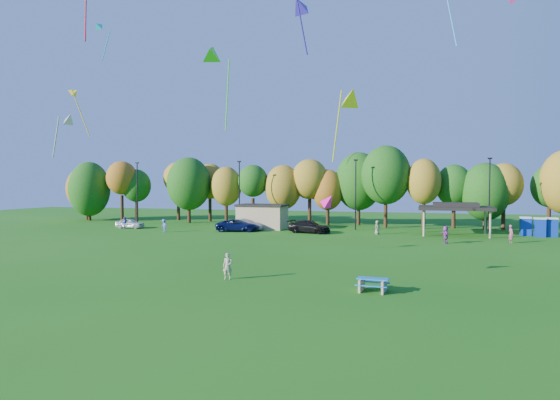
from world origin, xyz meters
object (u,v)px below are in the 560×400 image
(kite_flyer, at_px, (228,266))
(car_b, at_px, (245,225))
(car_a, at_px, (130,223))
(car_c, at_px, (238,225))
(porta_potties, at_px, (539,227))
(picnic_table, at_px, (373,284))
(car_d, at_px, (309,227))

(kite_flyer, distance_m, car_b, 31.97)
(car_a, distance_m, car_c, 15.40)
(porta_potties, xyz_separation_m, kite_flyer, (-24.31, -33.21, -0.27))
(picnic_table, bearing_deg, car_a, 144.04)
(car_a, distance_m, car_b, 15.99)
(car_b, height_order, car_d, car_d)
(car_d, bearing_deg, car_b, 96.87)
(porta_potties, distance_m, kite_flyer, 41.15)
(picnic_table, relative_size, kite_flyer, 1.12)
(kite_flyer, height_order, car_d, kite_flyer)
(kite_flyer, distance_m, car_c, 31.07)
(picnic_table, xyz_separation_m, car_a, (-35.20, 30.16, 0.22))
(picnic_table, relative_size, car_d, 0.35)
(car_c, bearing_deg, porta_potties, -95.97)
(picnic_table, bearing_deg, car_c, 127.88)
(picnic_table, bearing_deg, car_b, 126.19)
(porta_potties, bearing_deg, car_a, -175.39)
(picnic_table, bearing_deg, car_d, 113.88)
(picnic_table, xyz_separation_m, car_d, (-10.71, 30.68, 0.32))
(car_b, height_order, car_c, car_c)
(picnic_table, bearing_deg, kite_flyer, 178.33)
(picnic_table, height_order, car_d, car_d)
(kite_flyer, bearing_deg, car_a, 119.49)
(picnic_table, xyz_separation_m, car_c, (-19.80, 30.20, 0.32))
(car_b, bearing_deg, kite_flyer, -172.01)
(porta_potties, distance_m, car_d, 26.10)
(car_c, bearing_deg, kite_flyer, -172.49)
(car_b, xyz_separation_m, car_d, (8.55, -0.67, 0.02))
(picnic_table, xyz_separation_m, kite_flyer, (-9.16, 1.01, 0.39))
(car_a, distance_m, car_d, 24.49)
(car_b, bearing_deg, car_d, -104.91)
(car_d, bearing_deg, kite_flyer, -165.64)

